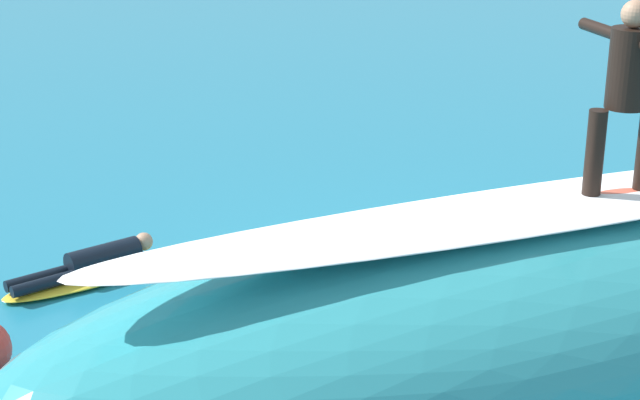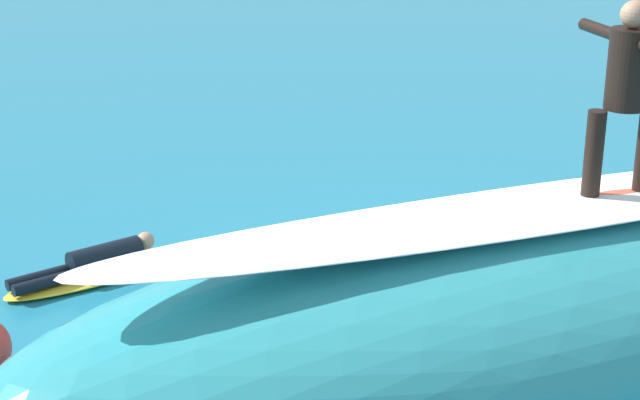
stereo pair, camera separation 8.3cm
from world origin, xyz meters
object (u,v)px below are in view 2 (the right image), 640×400
object	(u,v)px
surfboard_paddling	(106,272)
surfer_paddling	(94,260)
surfer_riding	(627,84)
surfboard_riding	(615,197)

from	to	relation	value
surfboard_paddling	surfer_paddling	bearing A→B (deg)	180.00
surfer_riding	surfer_paddling	bearing A→B (deg)	-43.75
surfer_riding	surfer_paddling	size ratio (longest dim) A/B	0.90
surfboard_riding	surfer_riding	world-z (taller)	surfer_riding
surfboard_riding	surfer_paddling	bearing A→B (deg)	-43.75
surfer_riding	surfboard_paddling	bearing A→B (deg)	-44.98
surfboard_riding	surfer_riding	xyz separation A→B (m)	(0.00, 0.00, 0.90)
surfboard_riding	surfer_riding	size ratio (longest dim) A/B	1.30
surfboard_riding	surfer_paddling	xyz separation A→B (m)	(2.98, -4.35, -1.61)
surfer_riding	surfer_paddling	world-z (taller)	surfer_riding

